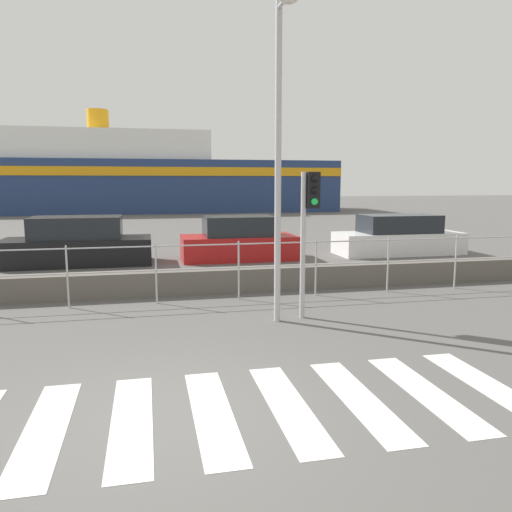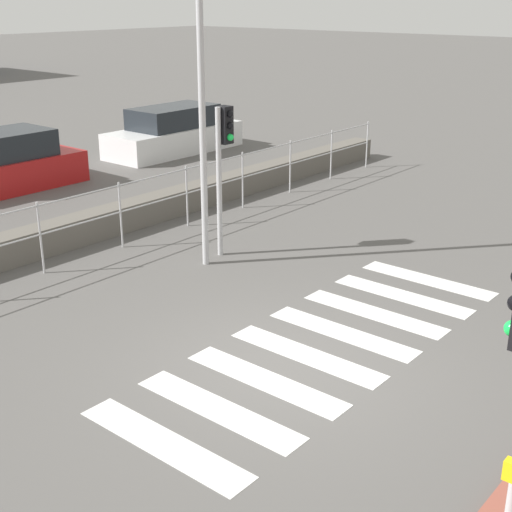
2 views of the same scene
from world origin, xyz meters
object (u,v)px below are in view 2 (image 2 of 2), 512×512
(traffic_light_far, at_px, (223,148))
(parked_car_white, at_px, (174,133))
(parked_car_red, at_px, (5,165))
(streetlamp, at_px, (208,65))

(traffic_light_far, xyz_separation_m, parked_car_white, (5.98, 7.57, -1.45))
(traffic_light_far, height_order, parked_car_white, traffic_light_far)
(traffic_light_far, bearing_deg, parked_car_red, 89.81)
(traffic_light_far, bearing_deg, streetlamp, -156.77)
(streetlamp, bearing_deg, parked_car_red, 85.14)
(parked_car_white, bearing_deg, streetlamp, -130.17)
(traffic_light_far, xyz_separation_m, streetlamp, (-0.64, -0.28, 1.52))
(streetlamp, xyz_separation_m, parked_car_white, (6.62, 7.84, -2.97))
(traffic_light_far, distance_m, streetlamp, 1.67)
(parked_car_red, bearing_deg, parked_car_white, 0.00)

